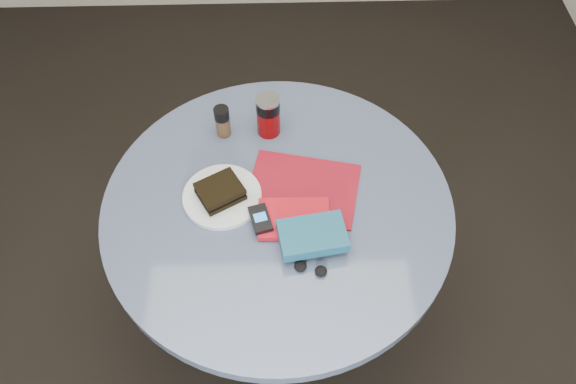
{
  "coord_description": "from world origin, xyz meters",
  "views": [
    {
      "loc": [
        0.0,
        -0.92,
        2.06
      ],
      "look_at": [
        0.03,
        0.0,
        0.8
      ],
      "focal_mm": 35.0,
      "sensor_mm": 36.0,
      "label": 1
    }
  ],
  "objects_px": {
    "table": "(278,233)",
    "mp3_player": "(260,219)",
    "plate": "(222,196)",
    "magazine": "(303,188)",
    "soda_can": "(268,116)",
    "pepper_grinder": "(222,121)",
    "red_book": "(294,219)",
    "novel": "(312,236)",
    "sandwich": "(220,191)",
    "headphones": "(311,269)"
  },
  "relations": [
    {
      "from": "plate",
      "to": "sandwich",
      "type": "relative_size",
      "value": 1.48
    },
    {
      "from": "red_book",
      "to": "mp3_player",
      "type": "bearing_deg",
      "value": -174.4
    },
    {
      "from": "sandwich",
      "to": "novel",
      "type": "bearing_deg",
      "value": -31.8
    },
    {
      "from": "red_book",
      "to": "headphones",
      "type": "distance_m",
      "value": 0.16
    },
    {
      "from": "novel",
      "to": "mp3_player",
      "type": "relative_size",
      "value": 1.81
    },
    {
      "from": "sandwich",
      "to": "pepper_grinder",
      "type": "distance_m",
      "value": 0.25
    },
    {
      "from": "red_book",
      "to": "novel",
      "type": "bearing_deg",
      "value": -56.55
    },
    {
      "from": "plate",
      "to": "novel",
      "type": "relative_size",
      "value": 1.27
    },
    {
      "from": "mp3_player",
      "to": "plate",
      "type": "bearing_deg",
      "value": 139.53
    },
    {
      "from": "novel",
      "to": "plate",
      "type": "bearing_deg",
      "value": 138.42
    },
    {
      "from": "red_book",
      "to": "magazine",
      "type": "bearing_deg",
      "value": 75.73
    },
    {
      "from": "plate",
      "to": "pepper_grinder",
      "type": "relative_size",
      "value": 2.11
    },
    {
      "from": "red_book",
      "to": "mp3_player",
      "type": "xyz_separation_m",
      "value": [
        -0.09,
        -0.01,
        0.02
      ]
    },
    {
      "from": "magazine",
      "to": "mp3_player",
      "type": "distance_m",
      "value": 0.17
    },
    {
      "from": "plate",
      "to": "sandwich",
      "type": "height_order",
      "value": "sandwich"
    },
    {
      "from": "plate",
      "to": "magazine",
      "type": "height_order",
      "value": "plate"
    },
    {
      "from": "table",
      "to": "mp3_player",
      "type": "relative_size",
      "value": 10.19
    },
    {
      "from": "table",
      "to": "red_book",
      "type": "relative_size",
      "value": 5.07
    },
    {
      "from": "plate",
      "to": "novel",
      "type": "bearing_deg",
      "value": -32.48
    },
    {
      "from": "soda_can",
      "to": "pepper_grinder",
      "type": "distance_m",
      "value": 0.14
    },
    {
      "from": "red_book",
      "to": "table",
      "type": "bearing_deg",
      "value": 125.17
    },
    {
      "from": "sandwich",
      "to": "red_book",
      "type": "distance_m",
      "value": 0.22
    },
    {
      "from": "table",
      "to": "headphones",
      "type": "bearing_deg",
      "value": -69.26
    },
    {
      "from": "red_book",
      "to": "plate",
      "type": "bearing_deg",
      "value": 157.71
    },
    {
      "from": "plate",
      "to": "soda_can",
      "type": "height_order",
      "value": "soda_can"
    },
    {
      "from": "plate",
      "to": "mp3_player",
      "type": "height_order",
      "value": "mp3_player"
    },
    {
      "from": "magazine",
      "to": "mp3_player",
      "type": "xyz_separation_m",
      "value": [
        -0.12,
        -0.12,
        0.03
      ]
    },
    {
      "from": "soda_can",
      "to": "pepper_grinder",
      "type": "xyz_separation_m",
      "value": [
        -0.14,
        -0.01,
        -0.01
      ]
    },
    {
      "from": "sandwich",
      "to": "headphones",
      "type": "relative_size",
      "value": 1.62
    },
    {
      "from": "soda_can",
      "to": "novel",
      "type": "distance_m",
      "value": 0.43
    },
    {
      "from": "mp3_player",
      "to": "headphones",
      "type": "height_order",
      "value": "mp3_player"
    },
    {
      "from": "novel",
      "to": "headphones",
      "type": "bearing_deg",
      "value": -104.71
    },
    {
      "from": "pepper_grinder",
      "to": "novel",
      "type": "relative_size",
      "value": 0.6
    },
    {
      "from": "table",
      "to": "soda_can",
      "type": "relative_size",
      "value": 7.31
    },
    {
      "from": "plate",
      "to": "headphones",
      "type": "distance_m",
      "value": 0.34
    },
    {
      "from": "sandwich",
      "to": "red_book",
      "type": "bearing_deg",
      "value": -22.18
    },
    {
      "from": "plate",
      "to": "mp3_player",
      "type": "distance_m",
      "value": 0.15
    },
    {
      "from": "soda_can",
      "to": "red_book",
      "type": "relative_size",
      "value": 0.69
    },
    {
      "from": "magazine",
      "to": "headphones",
      "type": "relative_size",
      "value": 3.31
    },
    {
      "from": "table",
      "to": "sandwich",
      "type": "xyz_separation_m",
      "value": [
        -0.16,
        0.02,
        0.2
      ]
    },
    {
      "from": "plate",
      "to": "mp3_player",
      "type": "xyz_separation_m",
      "value": [
        0.11,
        -0.09,
        0.02
      ]
    },
    {
      "from": "headphones",
      "to": "soda_can",
      "type": "bearing_deg",
      "value": 102.02
    },
    {
      "from": "table",
      "to": "novel",
      "type": "height_order",
      "value": "novel"
    },
    {
      "from": "headphones",
      "to": "sandwich",
      "type": "bearing_deg",
      "value": 135.67
    },
    {
      "from": "plate",
      "to": "mp3_player",
      "type": "bearing_deg",
      "value": -40.47
    },
    {
      "from": "table",
      "to": "plate",
      "type": "height_order",
      "value": "plate"
    },
    {
      "from": "soda_can",
      "to": "red_book",
      "type": "bearing_deg",
      "value": -78.89
    },
    {
      "from": "soda_can",
      "to": "novel",
      "type": "relative_size",
      "value": 0.77
    },
    {
      "from": "table",
      "to": "mp3_player",
      "type": "xyz_separation_m",
      "value": [
        -0.05,
        -0.07,
        0.19
      ]
    },
    {
      "from": "mp3_player",
      "to": "magazine",
      "type": "bearing_deg",
      "value": 44.29
    }
  ]
}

